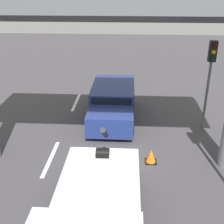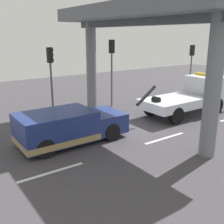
{
  "view_description": "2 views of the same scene",
  "coord_description": "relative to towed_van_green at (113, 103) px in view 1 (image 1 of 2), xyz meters",
  "views": [
    {
      "loc": [
        9.85,
        0.8,
        6.62
      ],
      "look_at": [
        -1.81,
        0.1,
        1.33
      ],
      "focal_mm": 46.8,
      "sensor_mm": 36.0,
      "label": 1
    },
    {
      "loc": [
        -9.44,
        -11.04,
        4.96
      ],
      "look_at": [
        -1.48,
        0.18,
        1.03
      ],
      "focal_mm": 43.43,
      "sensor_mm": 36.0,
      "label": 2
    }
  ],
  "objects": [
    {
      "name": "traffic_light_near",
      "position": [
        1.2,
        4.42,
        2.32
      ],
      "size": [
        0.39,
        0.32,
        4.25
      ],
      "color": "#515456",
      "rests_on": "ground"
    },
    {
      "name": "traffic_cone_orange",
      "position": [
        4.17,
        1.76,
        -0.52
      ],
      "size": [
        0.46,
        0.46,
        0.55
      ],
      "color": "orange",
      "rests_on": "ground"
    },
    {
      "name": "ground_plane",
      "position": [
        4.18,
        0.0,
        -0.83
      ],
      "size": [
        60.0,
        40.0,
        0.1
      ],
      "primitive_type": "cube",
      "color": "#423F44"
    },
    {
      "name": "lane_stripe_west",
      "position": [
        -1.82,
        -2.29,
        -0.78
      ],
      "size": [
        2.6,
        0.16,
        0.01
      ],
      "primitive_type": "cube",
      "color": "silver",
      "rests_on": "ground"
    },
    {
      "name": "lane_stripe_mid",
      "position": [
        4.18,
        -2.29,
        -0.78
      ],
      "size": [
        2.6,
        0.16,
        0.01
      ],
      "primitive_type": "cube",
      "color": "silver",
      "rests_on": "ground"
    },
    {
      "name": "towed_van_green",
      "position": [
        0.0,
        0.0,
        0.0
      ],
      "size": [
        5.2,
        2.23,
        1.58
      ],
      "color": "navy",
      "rests_on": "ground"
    },
    {
      "name": "overpass_structure",
      "position": [
        4.19,
        0.0,
        4.86
      ],
      "size": [
        3.6,
        11.38,
        6.49
      ],
      "color": "slate",
      "rests_on": "ground"
    }
  ]
}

